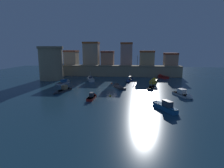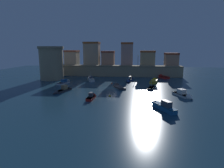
{
  "view_description": "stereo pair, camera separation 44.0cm",
  "coord_description": "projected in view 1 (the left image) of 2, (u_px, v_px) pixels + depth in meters",
  "views": [
    {
      "loc": [
        4.93,
        -47.0,
        10.24
      ],
      "look_at": [
        0.0,
        1.15,
        0.86
      ],
      "focal_mm": 29.17,
      "sensor_mm": 36.0,
      "label": 1
    },
    {
      "loc": [
        5.37,
        -46.96,
        10.24
      ],
      "look_at": [
        0.0,
        1.15,
        0.86
      ],
      "focal_mm": 29.17,
      "sensor_mm": 36.0,
      "label": 2
    }
  ],
  "objects": [
    {
      "name": "ground_plane",
      "position": [
        112.0,
        88.0,
        48.35
      ],
      "size": [
        120.49,
        120.49,
        0.0
      ],
      "primitive_type": "plane",
      "color": "#19384C"
    },
    {
      "name": "moored_boat_6",
      "position": [
        65.0,
        82.0,
        54.96
      ],
      "size": [
        3.17,
        5.81,
        1.9
      ],
      "rotation": [
        0.0,
        0.0,
        1.3
      ],
      "color": "silver",
      "rests_on": "ground"
    },
    {
      "name": "moored_boat_9",
      "position": [
        184.0,
        95.0,
        39.34
      ],
      "size": [
        3.89,
        6.04,
        2.59
      ],
      "rotation": [
        0.0,
        0.0,
        -1.15
      ],
      "color": "silver",
      "rests_on": "ground"
    },
    {
      "name": "moored_boat_7",
      "position": [
        90.0,
        79.0,
        60.16
      ],
      "size": [
        3.82,
        6.68,
        3.52
      ],
      "rotation": [
        0.0,
        0.0,
        1.92
      ],
      "color": "silver",
      "rests_on": "ground"
    },
    {
      "name": "mooring_buoy_0",
      "position": [
        111.0,
        84.0,
        54.55
      ],
      "size": [
        0.48,
        0.48,
        0.48
      ],
      "primitive_type": "sphere",
      "color": "#EA4C19",
      "rests_on": "ground"
    },
    {
      "name": "quay_wall",
      "position": [
        118.0,
        71.0,
        69.38
      ],
      "size": [
        47.17,
        4.0,
        4.04
      ],
      "color": "#9E8966",
      "rests_on": "ground"
    },
    {
      "name": "moored_boat_3",
      "position": [
        152.0,
        87.0,
        47.81
      ],
      "size": [
        2.65,
        5.11,
        2.5
      ],
      "rotation": [
        0.0,
        0.0,
        1.27
      ],
      "color": "#333338",
      "rests_on": "ground"
    },
    {
      "name": "moored_boat_0",
      "position": [
        129.0,
        80.0,
        58.12
      ],
      "size": [
        2.38,
        7.02,
        3.13
      ],
      "rotation": [
        0.0,
        0.0,
        -1.76
      ],
      "color": "navy",
      "rests_on": "ground"
    },
    {
      "name": "quay_lamp_1",
      "position": [
        137.0,
        59.0,
        67.77
      ],
      "size": [
        0.32,
        0.32,
        3.88
      ],
      "color": "black",
      "rests_on": "quay_wall"
    },
    {
      "name": "moored_boat_10",
      "position": [
        162.0,
        77.0,
        64.99
      ],
      "size": [
        3.9,
        5.38,
        1.68
      ],
      "rotation": [
        0.0,
        0.0,
        2.04
      ],
      "color": "red",
      "rests_on": "ground"
    },
    {
      "name": "quay_lamp_0",
      "position": [
        99.0,
        59.0,
        69.24
      ],
      "size": [
        0.32,
        0.32,
        3.78
      ],
      "color": "black",
      "rests_on": "quay_wall"
    },
    {
      "name": "fortress_tower",
      "position": [
        51.0,
        63.0,
        60.92
      ],
      "size": [
        8.35,
        8.35,
        11.05
      ],
      "color": "#9E8966",
      "rests_on": "ground"
    },
    {
      "name": "mooring_buoy_1",
      "position": [
        110.0,
        96.0,
        39.99
      ],
      "size": [
        0.5,
        0.5,
        0.5
      ],
      "primitive_type": "sphere",
      "color": "yellow",
      "rests_on": "ground"
    },
    {
      "name": "moored_boat_2",
      "position": [
        118.0,
        87.0,
        48.99
      ],
      "size": [
        4.08,
        5.82,
        1.7
      ],
      "rotation": [
        0.0,
        0.0,
        2.03
      ],
      "color": "#333338",
      "rests_on": "ground"
    },
    {
      "name": "moored_boat_8",
      "position": [
        154.0,
        81.0,
        56.76
      ],
      "size": [
        3.24,
        6.78,
        1.69
      ],
      "rotation": [
        0.0,
        0.0,
        1.33
      ],
      "color": "gold",
      "rests_on": "ground"
    },
    {
      "name": "old_town_backdrop",
      "position": [
        112.0,
        56.0,
        72.63
      ],
      "size": [
        44.9,
        5.47,
        9.16
      ],
      "color": "tan",
      "rests_on": "ground"
    },
    {
      "name": "moored_boat_4",
      "position": [
        92.0,
        97.0,
        38.11
      ],
      "size": [
        1.51,
        4.6,
        1.74
      ],
      "rotation": [
        0.0,
        0.0,
        1.5
      ],
      "color": "red",
      "rests_on": "ground"
    },
    {
      "name": "moored_boat_1",
      "position": [
        62.0,
        90.0,
        43.58
      ],
      "size": [
        3.17,
        6.26,
        1.86
      ],
      "rotation": [
        0.0,
        0.0,
        -1.91
      ],
      "color": "#333338",
      "rests_on": "ground"
    },
    {
      "name": "moored_boat_5",
      "position": [
        163.0,
        106.0,
        31.36
      ],
      "size": [
        4.16,
        6.57,
        1.93
      ],
      "rotation": [
        0.0,
        0.0,
        2.05
      ],
      "color": "#195689",
      "rests_on": "ground"
    }
  ]
}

